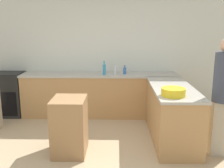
# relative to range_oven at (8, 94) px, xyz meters

# --- Properties ---
(ground_plane) EXTENTS (14.00, 14.00, 0.00)m
(ground_plane) POSITION_rel_range_oven_xyz_m (2.01, -2.18, -0.47)
(ground_plane) COLOR tan
(wall_back) EXTENTS (8.00, 0.06, 2.70)m
(wall_back) POSITION_rel_range_oven_xyz_m (2.01, 0.33, 0.88)
(wall_back) COLOR silver
(wall_back) RESTS_ON ground_plane
(counter_back) EXTENTS (3.32, 0.63, 0.92)m
(counter_back) POSITION_rel_range_oven_xyz_m (2.01, 0.00, -0.00)
(counter_back) COLOR tan
(counter_back) RESTS_ON ground_plane
(counter_peninsula) EXTENTS (0.69, 1.80, 0.92)m
(counter_peninsula) POSITION_rel_range_oven_xyz_m (3.32, -1.19, -0.00)
(counter_peninsula) COLOR tan
(counter_peninsula) RESTS_ON ground_plane
(range_oven) EXTENTS (0.69, 0.61, 0.93)m
(range_oven) POSITION_rel_range_oven_xyz_m (0.00, 0.00, 0.00)
(range_oven) COLOR black
(range_oven) RESTS_ON ground_plane
(island_table) EXTENTS (0.50, 0.59, 0.87)m
(island_table) POSITION_rel_range_oven_xyz_m (1.66, -1.75, -0.03)
(island_table) COLOR #997047
(island_table) RESTS_ON ground_plane
(mixing_bowl) EXTENTS (0.35, 0.35, 0.12)m
(mixing_bowl) POSITION_rel_range_oven_xyz_m (3.21, -1.75, 0.52)
(mixing_bowl) COLOR yellow
(mixing_bowl) RESTS_ON counter_peninsula
(dish_soap_bottle) EXTENTS (0.06, 0.06, 0.29)m
(dish_soap_bottle) POSITION_rel_range_oven_xyz_m (2.11, -0.12, 0.57)
(dish_soap_bottle) COLOR #338CBF
(dish_soap_bottle) RESTS_ON counter_back
(water_bottle_blue) EXTENTS (0.06, 0.06, 0.18)m
(water_bottle_blue) POSITION_rel_range_oven_xyz_m (2.54, -0.02, 0.53)
(water_bottle_blue) COLOR #386BB7
(water_bottle_blue) RESTS_ON counter_back
(vinegar_bottle_clear) EXTENTS (0.07, 0.07, 0.21)m
(vinegar_bottle_clear) POSITION_rel_range_oven_xyz_m (2.34, -0.05, 0.54)
(vinegar_bottle_clear) COLOR silver
(vinegar_bottle_clear) RESTS_ON counter_back
(person_at_peninsula) EXTENTS (0.30, 0.30, 1.76)m
(person_at_peninsula) POSITION_rel_range_oven_xyz_m (3.92, -1.77, 0.51)
(person_at_peninsula) COLOR #ADA38E
(person_at_peninsula) RESTS_ON ground_plane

